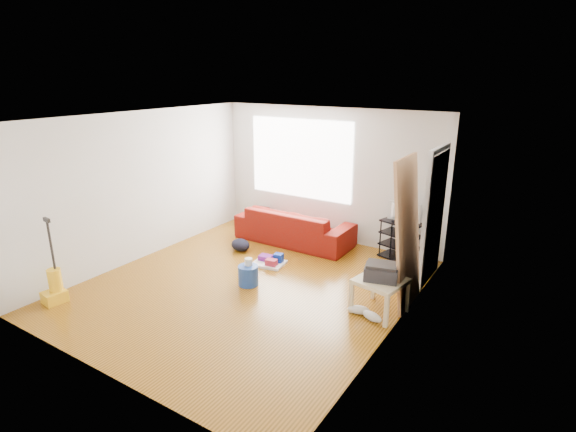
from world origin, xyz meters
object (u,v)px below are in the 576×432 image
Objects in this scene: sofa at (294,242)px; tv_stand at (401,240)px; cleaning_tray at (270,261)px; side_table at (381,284)px; backpack at (241,250)px; bucket at (249,284)px; vacuum at (55,287)px.

sofa is 2.02m from tv_stand.
tv_stand is at bearing 38.27° from cleaning_tray.
side_table reaches higher than backpack.
cleaning_tray is (-1.76, -1.39, -0.29)m from tv_stand.
sofa reaches higher than cleaning_tray.
tv_stand is (1.97, 0.27, 0.35)m from sofa.
sofa is at bearing 100.84° from cleaning_tray.
backpack is (-0.96, 1.03, 0.00)m from bucket.
tv_stand is 1.97× the size of backpack.
sofa reaches higher than bucket.
bucket is at bearing -110.77° from tv_stand.
sofa is 1.07m from backpack.
vacuum is at bearing -151.30° from side_table.
cleaning_tray is at bearing 100.84° from sofa.
cleaning_tray reaches higher than bucket.
side_table is 2.05m from bucket.
bucket is at bearing -27.74° from backpack.
side_table is at bearing -13.54° from cleaning_tray.
sofa is 7.25× the size of bucket.
vacuum reaches higher than bucket.
tv_stand is 2.85m from backpack.
backpack is 3.08m from vacuum.
sofa is at bearing 100.69° from bucket.
side_table reaches higher than cleaning_tray.
backpack is at bearing -140.23° from tv_stand.
side_table is at bearing 8.27° from bucket.
bucket is (-1.98, -0.29, -0.41)m from side_table.
backpack is at bearing 55.87° from sofa.
tv_stand is at bearing -172.21° from sofa.
sofa is 3.92× the size of cleaning_tray.
sofa is 1.81× the size of vacuum.
backpack is at bearing 133.03° from bucket.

